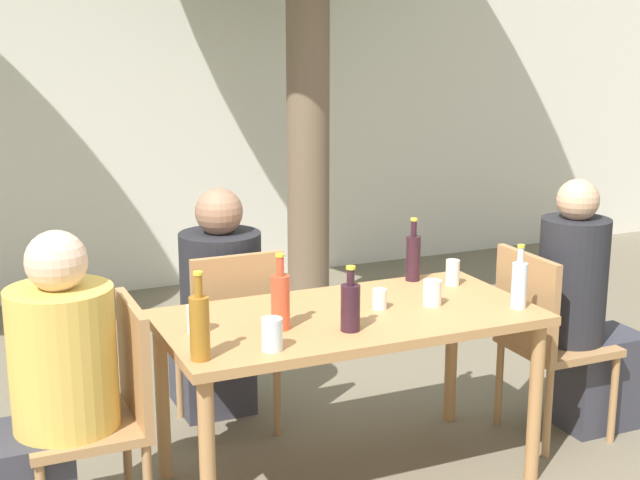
# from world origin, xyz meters

# --- Properties ---
(ground_plane) EXTENTS (30.00, 30.00, 0.00)m
(ground_plane) POSITION_xyz_m (0.00, 0.00, 0.00)
(ground_plane) COLOR #706651
(cafe_building_wall) EXTENTS (10.00, 0.08, 2.80)m
(cafe_building_wall) POSITION_xyz_m (0.00, 3.27, 1.40)
(cafe_building_wall) COLOR silver
(cafe_building_wall) RESTS_ON ground_plane
(dining_table_front) EXTENTS (1.58, 0.79, 0.76)m
(dining_table_front) POSITION_xyz_m (0.00, 0.00, 0.67)
(dining_table_front) COLOR #B27F4C
(dining_table_front) RESTS_ON ground_plane
(patio_chair_0) EXTENTS (0.44, 0.44, 0.92)m
(patio_chair_0) POSITION_xyz_m (-1.02, 0.00, 0.53)
(patio_chair_0) COLOR #A87A4C
(patio_chair_0) RESTS_ON ground_plane
(patio_chair_1) EXTENTS (0.44, 0.44, 0.92)m
(patio_chair_1) POSITION_xyz_m (1.02, 0.00, 0.53)
(patio_chair_1) COLOR #A87A4C
(patio_chair_1) RESTS_ON ground_plane
(patio_chair_2) EXTENTS (0.44, 0.44, 0.92)m
(patio_chair_2) POSITION_xyz_m (-0.32, 0.63, 0.53)
(patio_chair_2) COLOR #A87A4C
(patio_chair_2) RESTS_ON ground_plane
(person_seated_0) EXTENTS (0.60, 0.39, 1.22)m
(person_seated_0) POSITION_xyz_m (-1.25, -0.00, 0.56)
(person_seated_0) COLOR #383842
(person_seated_0) RESTS_ON ground_plane
(person_seated_1) EXTENTS (0.56, 0.32, 1.25)m
(person_seated_1) POSITION_xyz_m (1.26, -0.00, 0.56)
(person_seated_1) COLOR #383842
(person_seated_1) RESTS_ON ground_plane
(person_seated_2) EXTENTS (0.40, 0.60, 1.19)m
(person_seated_2) POSITION_xyz_m (-0.32, 0.86, 0.54)
(person_seated_2) COLOR #383842
(person_seated_2) RESTS_ON ground_plane
(water_bottle_0) EXTENTS (0.07, 0.07, 0.28)m
(water_bottle_0) POSITION_xyz_m (0.69, -0.22, 0.87)
(water_bottle_0) COLOR silver
(water_bottle_0) RESTS_ON dining_table_front
(wine_bottle_1) EXTENTS (0.08, 0.08, 0.26)m
(wine_bottle_1) POSITION_xyz_m (-0.09, -0.20, 0.86)
(wine_bottle_1) COLOR #331923
(wine_bottle_1) RESTS_ON dining_table_front
(amber_bottle_2) EXTENTS (0.07, 0.07, 0.33)m
(amber_bottle_2) POSITION_xyz_m (-0.72, -0.27, 0.89)
(amber_bottle_2) COLOR #9E661E
(amber_bottle_2) RESTS_ON dining_table_front
(wine_bottle_3) EXTENTS (0.07, 0.07, 0.30)m
(wine_bottle_3) POSITION_xyz_m (0.49, 0.33, 0.87)
(wine_bottle_3) COLOR #331923
(wine_bottle_3) RESTS_ON dining_table_front
(soda_bottle_4) EXTENTS (0.08, 0.08, 0.31)m
(soda_bottle_4) POSITION_xyz_m (-0.33, -0.07, 0.88)
(soda_bottle_4) COLOR #DB4C2D
(soda_bottle_4) RESTS_ON dining_table_front
(drinking_glass_0) EXTENTS (0.06, 0.06, 0.12)m
(drinking_glass_0) POSITION_xyz_m (0.62, 0.18, 0.82)
(drinking_glass_0) COLOR silver
(drinking_glass_0) RESTS_ON dining_table_front
(drinking_glass_1) EXTENTS (0.08, 0.08, 0.11)m
(drinking_glass_1) POSITION_xyz_m (0.37, -0.05, 0.81)
(drinking_glass_1) COLOR silver
(drinking_glass_1) RESTS_ON dining_table_front
(drinking_glass_2) EXTENTS (0.06, 0.06, 0.09)m
(drinking_glass_2) POSITION_xyz_m (0.14, -0.00, 0.80)
(drinking_glass_2) COLOR silver
(drinking_glass_2) RESTS_ON dining_table_front
(drinking_glass_3) EXTENTS (0.08, 0.08, 0.11)m
(drinking_glass_3) POSITION_xyz_m (-0.65, 0.02, 0.81)
(drinking_glass_3) COLOR white
(drinking_glass_3) RESTS_ON dining_table_front
(drinking_glass_4) EXTENTS (0.08, 0.08, 0.12)m
(drinking_glass_4) POSITION_xyz_m (-0.45, -0.28, 0.82)
(drinking_glass_4) COLOR silver
(drinking_glass_4) RESTS_ON dining_table_front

